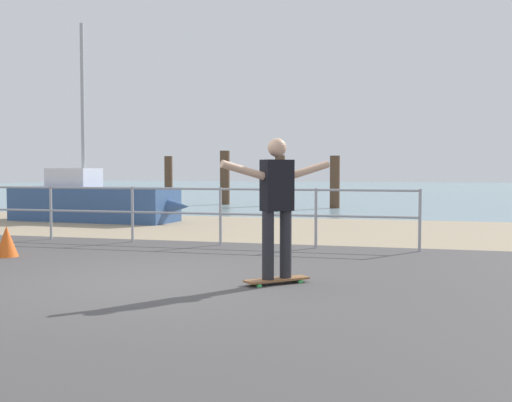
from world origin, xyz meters
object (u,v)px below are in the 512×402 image
Objects in this scene: sailboat at (99,202)px; traffic_cone at (7,242)px; skateboard at (277,280)px; skateboarder at (277,199)px.

traffic_cone is at bearing -72.79° from sailboat.
traffic_cone is (-4.56, 1.14, 0.18)m from skateboard.
traffic_cone is (-4.56, 1.14, -0.77)m from skateboarder.
skateboarder is (-0.00, -0.00, 0.95)m from skateboard.
sailboat reaches higher than traffic_cone.
sailboat is at bearing 131.11° from skateboarder.
skateboarder reaches higher than skateboard.
traffic_cone is at bearing 165.98° from skateboard.
skateboarder reaches higher than traffic_cone.
traffic_cone reaches higher than skateboard.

